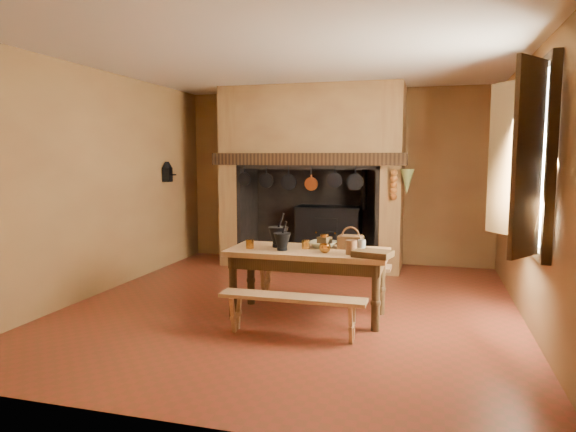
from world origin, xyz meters
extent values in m
plane|color=maroon|center=(0.00, 0.00, 0.00)|extent=(5.50, 5.50, 0.00)
plane|color=silver|center=(0.00, 0.00, 2.80)|extent=(5.50, 5.50, 0.00)
cube|color=olive|center=(0.00, 2.75, 1.40)|extent=(5.00, 0.02, 2.80)
cube|color=olive|center=(-2.50, 0.00, 1.40)|extent=(0.02, 5.50, 2.80)
cube|color=olive|center=(2.50, 0.00, 1.40)|extent=(0.02, 5.50, 2.80)
cube|color=olive|center=(0.00, -2.75, 1.40)|extent=(5.00, 0.02, 2.80)
cube|color=olive|center=(-1.55, 2.30, 1.40)|extent=(0.30, 0.90, 2.80)
cube|color=olive|center=(0.95, 2.30, 1.40)|extent=(0.30, 0.90, 2.80)
cube|color=olive|center=(-0.30, 2.30, 2.20)|extent=(2.20, 0.90, 1.20)
cube|color=black|center=(-0.30, 1.90, 1.69)|extent=(2.95, 0.22, 0.18)
cube|color=black|center=(-0.30, 2.72, 0.80)|extent=(2.20, 0.06, 1.60)
cube|color=black|center=(-0.30, 2.30, 0.01)|extent=(2.20, 0.90, 0.02)
cube|color=black|center=(-0.05, 2.45, 0.45)|extent=(1.00, 0.50, 0.90)
cube|color=black|center=(-0.05, 2.43, 0.92)|extent=(1.04, 0.54, 0.04)
cube|color=black|center=(-0.05, 2.19, 0.55)|extent=(0.35, 0.02, 0.45)
cylinder|color=black|center=(0.50, 2.45, 1.25)|extent=(0.10, 0.10, 0.70)
cylinder|color=#B27429|center=(-0.20, 2.17, 0.55)|extent=(0.03, 0.03, 0.03)
cylinder|color=#B27429|center=(0.10, 2.17, 0.55)|extent=(0.03, 0.03, 0.03)
cylinder|color=#B27429|center=(-1.05, 2.30, 0.10)|extent=(0.40, 0.40, 0.20)
cylinder|color=#B27429|center=(-1.00, 2.05, 0.09)|extent=(0.34, 0.34, 0.18)
cube|color=black|center=(-1.25, 2.40, 0.08)|extent=(0.18, 0.18, 0.16)
cone|color=#5D6730|center=(1.18, 1.79, 1.38)|extent=(0.20, 0.20, 0.35)
cube|color=white|center=(2.48, -0.40, 1.70)|extent=(0.02, 1.00, 1.60)
cube|color=#31210F|center=(2.45, -0.40, 2.54)|extent=(0.08, 1.16, 0.08)
cube|color=#31210F|center=(2.45, -0.40, 0.86)|extent=(0.08, 1.16, 0.08)
cube|color=#31210F|center=(2.25, -1.08, 1.70)|extent=(0.29, 0.39, 1.60)
cube|color=#31210F|center=(2.25, 0.28, 1.70)|extent=(0.29, 0.39, 1.60)
cube|color=black|center=(-2.42, 1.55, 1.45)|extent=(0.12, 0.12, 0.22)
cone|color=black|center=(-2.42, 1.55, 1.60)|extent=(0.16, 0.16, 0.10)
cylinder|color=black|center=(-2.33, 1.55, 1.45)|extent=(0.12, 0.02, 0.02)
cube|color=#A4844B|center=(0.26, -0.32, 0.71)|extent=(1.70, 0.75, 0.06)
cube|color=#31210F|center=(0.26, -0.32, 0.61)|extent=(1.58, 0.64, 0.13)
cylinder|color=#31210F|center=(-0.49, -0.60, 0.34)|extent=(0.08, 0.08, 0.68)
cylinder|color=#31210F|center=(1.02, -0.60, 0.34)|extent=(0.08, 0.08, 0.68)
cylinder|color=#31210F|center=(-0.49, -0.04, 0.34)|extent=(0.08, 0.08, 0.68)
cylinder|color=#31210F|center=(1.02, -0.04, 0.34)|extent=(0.08, 0.08, 0.68)
cube|color=#A4844B|center=(0.26, -0.98, 0.38)|extent=(1.42, 0.25, 0.04)
cube|color=#A4844B|center=(0.26, 0.28, 0.45)|extent=(1.67, 0.29, 0.04)
cylinder|color=black|center=(-0.09, -0.27, 0.76)|extent=(0.13, 0.13, 0.04)
cone|color=black|center=(-0.09, -0.27, 0.87)|extent=(0.22, 0.22, 0.18)
cylinder|color=black|center=(-0.06, -0.27, 1.02)|extent=(0.09, 0.03, 0.18)
cylinder|color=black|center=(0.01, -0.45, 0.75)|extent=(0.11, 0.11, 0.03)
cone|color=black|center=(0.01, -0.45, 0.84)|extent=(0.18, 0.18, 0.15)
cylinder|color=black|center=(0.03, -0.45, 0.97)|extent=(0.08, 0.05, 0.15)
cube|color=#31210F|center=(0.41, -0.19, 0.80)|extent=(0.16, 0.16, 0.12)
cylinder|color=#B27429|center=(0.41, -0.19, 0.87)|extent=(0.09, 0.09, 0.03)
cylinder|color=black|center=(0.46, -0.19, 0.91)|extent=(0.10, 0.05, 0.03)
cylinder|color=#B27429|center=(-0.36, -0.43, 0.78)|extent=(0.11, 0.11, 0.10)
cylinder|color=#B27429|center=(0.23, -0.29, 0.78)|extent=(0.10, 0.10, 0.10)
imported|color=#B4B18A|center=(0.40, -0.19, 0.77)|extent=(0.32, 0.32, 0.07)
cylinder|color=#54341F|center=(0.75, -0.48, 0.81)|extent=(0.14, 0.14, 0.15)
cylinder|color=beige|center=(0.85, -0.43, 0.81)|extent=(0.09, 0.09, 0.15)
cube|color=#4B2916|center=(0.69, -0.15, 0.81)|extent=(0.26, 0.20, 0.14)
torus|color=#4B2916|center=(0.69, -0.15, 0.88)|extent=(0.20, 0.04, 0.20)
cube|color=#31210F|center=(0.97, -0.55, 0.77)|extent=(0.42, 0.34, 0.06)
imported|color=#B27429|center=(0.47, -0.47, 0.78)|extent=(0.14, 0.14, 0.09)
camera|label=1|loc=(1.51, -5.59, 1.71)|focal=32.00mm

